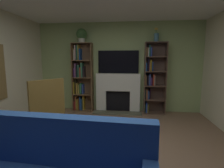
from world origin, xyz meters
TOP-DOWN VIEW (x-y plane):
  - ground_plane at (0.00, 0.00)m, footprint 6.52×6.52m
  - wall_back_accent at (0.00, 2.74)m, footprint 4.80×0.06m
  - fireplace at (0.00, 2.61)m, footprint 1.36×0.50m
  - tv at (0.00, 2.68)m, footprint 1.16×0.06m
  - bookshelf_left at (-1.10, 2.61)m, footprint 0.58×0.29m
  - bookshelf_right at (0.96, 2.59)m, footprint 0.58×0.34m
  - potted_plant at (-1.03, 2.56)m, footprint 0.30×0.30m
  - vase_with_flowers at (1.03, 2.57)m, footprint 0.12×0.12m
  - armchair at (-1.20, 0.56)m, footprint 0.84×0.85m

SIDE VIEW (x-z plane):
  - ground_plane at x=0.00m, z-range 0.00..0.00m
  - fireplace at x=0.00m, z-range 0.02..1.13m
  - armchair at x=-1.20m, z-range 0.00..1.17m
  - bookshelf_left at x=-1.10m, z-range -0.02..1.95m
  - bookshelf_right at x=0.96m, z-range 0.01..1.98m
  - wall_back_accent at x=0.00m, z-range 0.00..2.56m
  - tv at x=0.00m, z-range 1.11..1.76m
  - vase_with_flowers at x=1.03m, z-range 1.93..2.31m
  - potted_plant at x=-1.03m, z-range 2.00..2.39m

